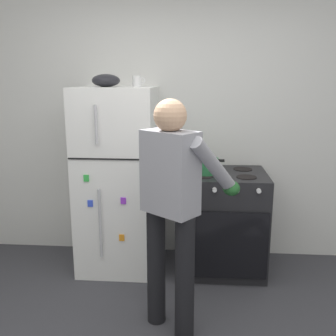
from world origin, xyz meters
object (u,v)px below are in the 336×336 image
at_px(stove_range, 222,222).
at_px(red_pot, 206,166).
at_px(person_cook, 174,197).
at_px(refrigerator, 118,180).
at_px(coffee_mug, 137,81).
at_px(mixing_bowl, 106,80).

relative_size(stove_range, red_pot, 2.83).
bearing_deg(person_cook, refrigerator, 122.03).
bearing_deg(red_pot, refrigerator, 176.37).
distance_m(stove_range, coffee_mug, 1.46).
xyz_separation_m(stove_range, red_pot, (-0.16, -0.04, 0.53)).
height_order(stove_range, coffee_mug, coffee_mug).
distance_m(refrigerator, mixing_bowl, 0.88).
relative_size(stove_range, mixing_bowl, 3.79).
relative_size(refrigerator, stove_range, 1.80).
height_order(coffee_mug, mixing_bowl, mixing_bowl).
distance_m(person_cook, mixing_bowl, 1.33).
bearing_deg(person_cook, mixing_bowl, 125.53).
distance_m(refrigerator, red_pot, 0.80).
relative_size(red_pot, mixing_bowl, 1.34).
relative_size(coffee_mug, mixing_bowl, 0.47).
bearing_deg(refrigerator, mixing_bowl, 179.77).
bearing_deg(mixing_bowl, refrigerator, -0.23).
bearing_deg(stove_range, red_pot, -166.08).
bearing_deg(coffee_mug, stove_range, -4.53).
bearing_deg(person_cook, stove_range, 66.77).
bearing_deg(stove_range, refrigerator, 179.39).
xyz_separation_m(stove_range, person_cook, (-0.38, -0.89, 0.51)).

